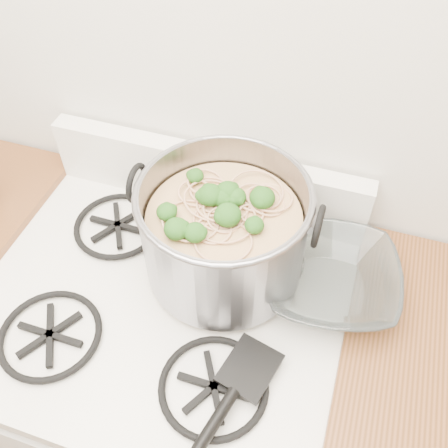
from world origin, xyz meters
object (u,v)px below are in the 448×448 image
gas_range (176,390)px  stock_pot (224,233)px  spatula (250,366)px  glass_bowl (329,284)px

gas_range → stock_pot: bearing=48.0°
stock_pot → spatula: (0.12, -0.21, -0.09)m
stock_pot → spatula: stock_pot is taller
spatula → glass_bowl: bearing=78.4°
stock_pot → glass_bowl: 0.24m
gas_range → glass_bowl: bearing=20.8°
spatula → gas_range: bearing=170.3°
gas_range → stock_pot: stock_pot is taller
spatula → glass_bowl: 0.25m
gas_range → spatula: (0.22, -0.10, 0.50)m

